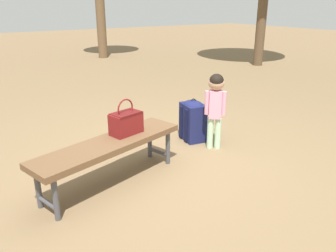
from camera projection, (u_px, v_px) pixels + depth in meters
ground_plane at (166, 163)px, 3.84m from camera, size 40.00×40.00×0.00m
park_bench at (110, 147)px, 3.29m from camera, size 1.65×0.81×0.45m
handbag at (126, 122)px, 3.42m from camera, size 0.35×0.25×0.37m
child_standing at (216, 100)px, 4.03m from camera, size 0.21×0.19×0.94m
backpack_large at (193, 119)px, 4.40m from camera, size 0.34×0.37×0.56m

